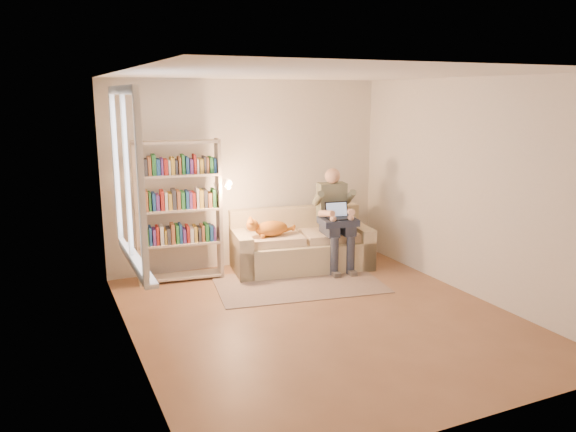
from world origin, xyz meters
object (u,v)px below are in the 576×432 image
cat (270,228)px  laptop (337,214)px  sofa (300,247)px  person (335,213)px  bookshelf (179,204)px

cat → laptop: laptop is taller
sofa → laptop: 0.72m
laptop → person: bearing=84.0°
person → bookshelf: size_ratio=0.76×
cat → laptop: (0.87, -0.29, 0.17)m
person → sofa: bearing=161.8°
laptop → cat: bearing=170.5°
cat → bookshelf: bearing=179.1°
sofa → cat: bearing=-165.3°
sofa → person: size_ratio=1.44×
sofa → bookshelf: size_ratio=1.09×
bookshelf → sofa: bearing=1.4°
person → cat: bearing=178.4°
sofa → laptop: bearing=-32.0°
person → laptop: size_ratio=3.91×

